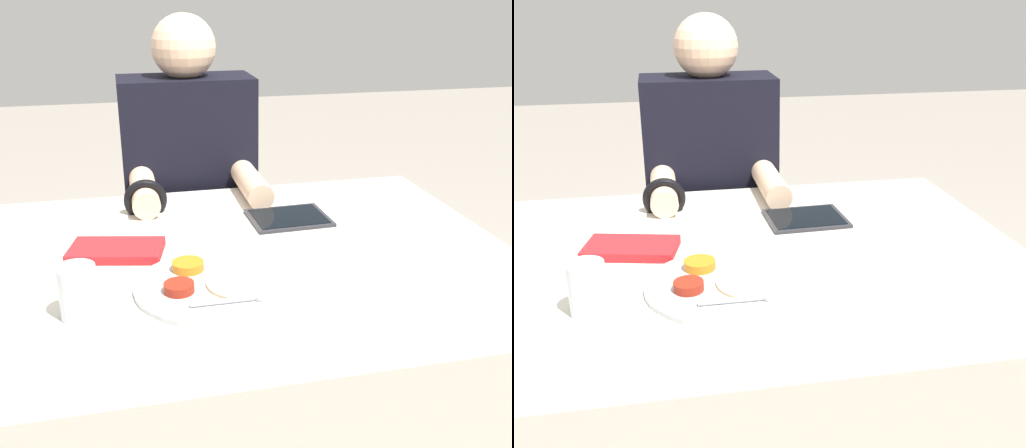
# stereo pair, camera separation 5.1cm
# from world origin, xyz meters

# --- Properties ---
(dining_table) EXTENTS (1.20, 0.92, 0.72)m
(dining_table) POSITION_xyz_m (0.00, 0.00, 0.36)
(dining_table) COLOR beige
(dining_table) RESTS_ON ground_plane
(thali_tray) EXTENTS (0.31, 0.31, 0.03)m
(thali_tray) POSITION_xyz_m (-0.08, -0.13, 0.72)
(thali_tray) COLOR #B7BABF
(thali_tray) RESTS_ON dining_table
(red_notebook) EXTENTS (0.22, 0.15, 0.02)m
(red_notebook) POSITION_xyz_m (-0.26, 0.06, 0.72)
(red_notebook) COLOR silver
(red_notebook) RESTS_ON dining_table
(tablet_device) EXTENTS (0.20, 0.16, 0.01)m
(tablet_device) POSITION_xyz_m (0.16, 0.18, 0.72)
(tablet_device) COLOR #28282D
(tablet_device) RESTS_ON dining_table
(person_diner) EXTENTS (0.40, 0.45, 1.19)m
(person_diner) POSITION_xyz_m (-0.04, 0.59, 0.56)
(person_diner) COLOR black
(person_diner) RESTS_ON ground_plane
(drinking_glass) EXTENTS (0.07, 0.07, 0.10)m
(drinking_glass) POSITION_xyz_m (-0.33, -0.19, 0.76)
(drinking_glass) COLOR silver
(drinking_glass) RESTS_ON dining_table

